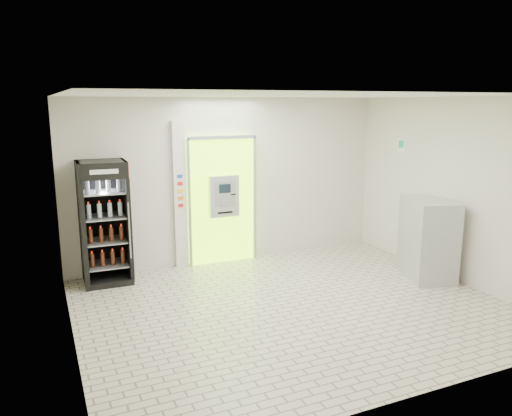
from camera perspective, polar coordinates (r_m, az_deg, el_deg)
ground at (r=7.42m, az=4.28°, el=-11.14°), size 6.00×6.00×0.00m
room_shell at (r=6.90m, az=4.52°, el=3.06°), size 6.00×6.00×6.00m
atm_assembly at (r=9.11m, az=-3.90°, el=0.97°), size 1.30×0.24×2.33m
pillar at (r=8.89m, az=-8.71°, el=1.43°), size 0.22×0.11×2.60m
beverage_cooler at (r=8.44m, az=-16.90°, el=-1.87°), size 0.77×0.73×2.01m
steel_cabinet at (r=8.85m, az=19.07°, el=-3.34°), size 0.98×1.17×1.34m
exit_sign at (r=9.71m, az=16.30°, el=6.87°), size 0.02×0.22×0.26m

